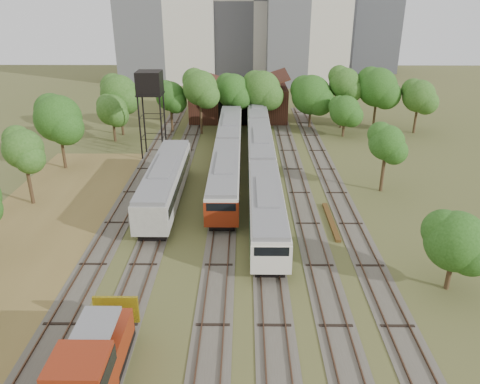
{
  "coord_description": "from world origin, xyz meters",
  "views": [
    {
      "loc": [
        -0.0,
        -21.31,
        20.03
      ],
      "look_at": [
        -0.39,
        19.43,
        2.5
      ],
      "focal_mm": 35.0,
      "sensor_mm": 36.0,
      "label": 1
    }
  ],
  "objects_px": {
    "railcar_red_set": "(228,153)",
    "water_tower": "(150,85)",
    "railcar_green_set": "(260,149)",
    "shunter_locomotive": "(93,365)"
  },
  "relations": [
    {
      "from": "railcar_red_set",
      "to": "water_tower",
      "type": "distance_m",
      "value": 13.1
    },
    {
      "from": "railcar_red_set",
      "to": "railcar_green_set",
      "type": "xyz_separation_m",
      "value": [
        4.0,
        1.33,
        -0.03
      ]
    },
    {
      "from": "shunter_locomotive",
      "to": "water_tower",
      "type": "relative_size",
      "value": 0.74
    },
    {
      "from": "shunter_locomotive",
      "to": "railcar_red_set",
      "type": "bearing_deg",
      "value": 80.23
    },
    {
      "from": "railcar_red_set",
      "to": "water_tower",
      "type": "relative_size",
      "value": 3.15
    },
    {
      "from": "railcar_red_set",
      "to": "shunter_locomotive",
      "type": "distance_m",
      "value": 35.37
    },
    {
      "from": "shunter_locomotive",
      "to": "water_tower",
      "type": "xyz_separation_m",
      "value": [
        -3.84,
        39.59,
        7.44
      ]
    },
    {
      "from": "railcar_green_set",
      "to": "shunter_locomotive",
      "type": "height_order",
      "value": "railcar_green_set"
    },
    {
      "from": "railcar_green_set",
      "to": "shunter_locomotive",
      "type": "xyz_separation_m",
      "value": [
        -10.0,
        -36.2,
        -0.18
      ]
    },
    {
      "from": "water_tower",
      "to": "shunter_locomotive",
      "type": "bearing_deg",
      "value": -84.46
    }
  ]
}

